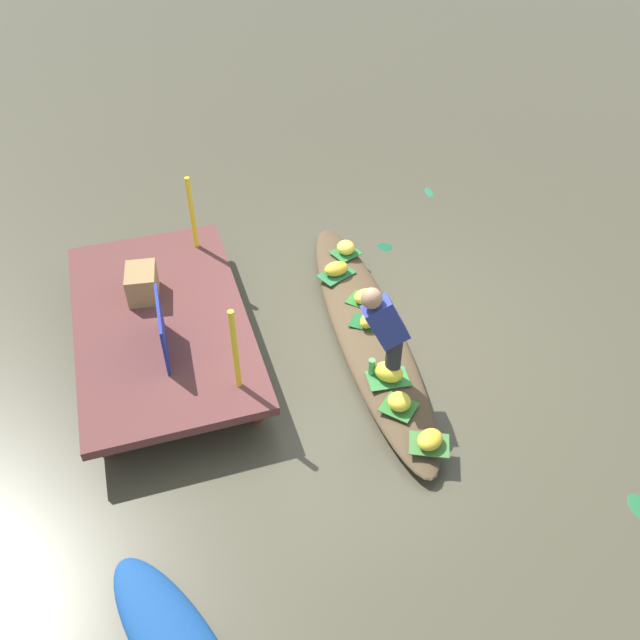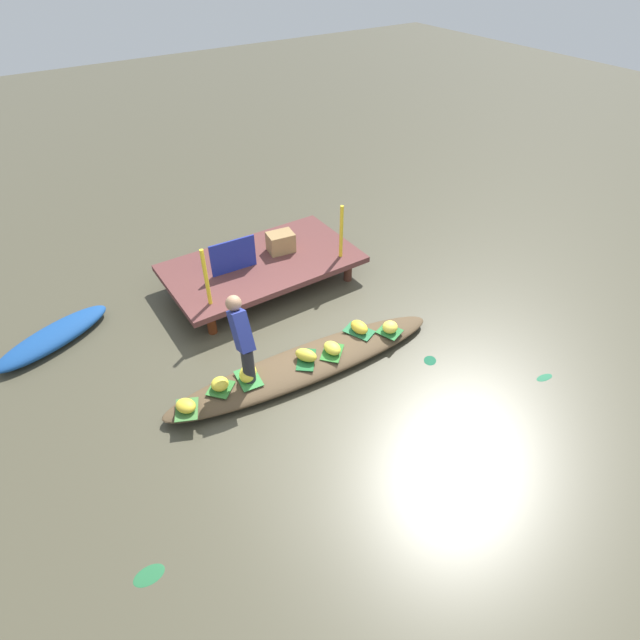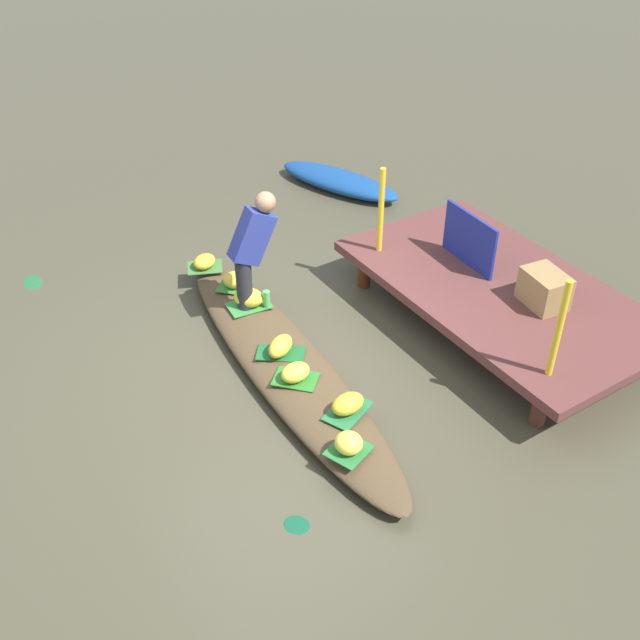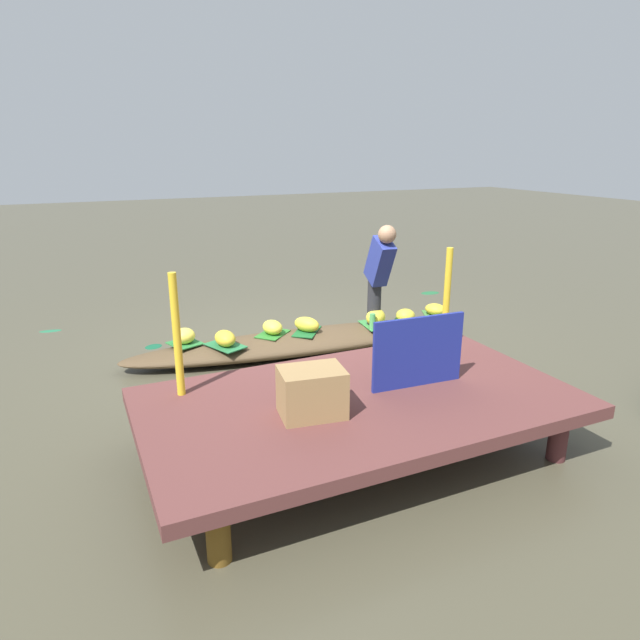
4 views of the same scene
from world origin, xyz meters
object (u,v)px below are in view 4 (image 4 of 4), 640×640
(banana_bunch_1, at_px, (184,336))
(water_bottle, at_px, (372,322))
(vendor_person, at_px, (379,269))
(produce_crate, at_px, (312,392))
(banana_bunch_2, at_px, (225,338))
(banana_bunch_4, at_px, (376,317))
(banana_bunch_5, at_px, (435,309))
(market_banner, at_px, (418,352))
(banana_bunch_3, at_px, (307,324))
(vendor_boat, at_px, (307,341))
(banana_bunch_0, at_px, (405,315))
(banana_bunch_6, at_px, (272,327))

(banana_bunch_1, height_order, water_bottle, water_bottle)
(vendor_person, distance_m, produce_crate, 2.80)
(banana_bunch_1, distance_m, produce_crate, 2.55)
(banana_bunch_2, relative_size, banana_bunch_4, 1.01)
(banana_bunch_5, bearing_deg, market_banner, 50.96)
(produce_crate, bearing_deg, water_bottle, -128.88)
(banana_bunch_1, xyz_separation_m, banana_bunch_5, (-3.07, 0.24, -0.01))
(banana_bunch_3, bearing_deg, water_bottle, 159.91)
(vendor_boat, relative_size, banana_bunch_0, 17.84)
(banana_bunch_2, bearing_deg, vendor_boat, -176.60)
(banana_bunch_3, xyz_separation_m, banana_bunch_6, (0.39, -0.08, -0.01))
(banana_bunch_6, height_order, water_bottle, water_bottle)
(vendor_boat, xyz_separation_m, water_bottle, (-0.72, 0.24, 0.20))
(banana_bunch_5, xyz_separation_m, vendor_person, (0.90, 0.12, 0.61))
(banana_bunch_0, height_order, banana_bunch_3, banana_bunch_3)
(water_bottle, bearing_deg, banana_bunch_2, -6.16)
(banana_bunch_1, height_order, banana_bunch_4, banana_bunch_4)
(banana_bunch_4, xyz_separation_m, banana_bunch_6, (1.22, -0.20, -0.02))
(banana_bunch_4, xyz_separation_m, produce_crate, (1.79, 2.21, 0.31))
(banana_bunch_6, distance_m, market_banner, 2.36)
(banana_bunch_2, distance_m, water_bottle, 1.69)
(banana_bunch_5, bearing_deg, banana_bunch_2, 0.24)
(banana_bunch_0, height_order, banana_bunch_5, banana_bunch_0)
(banana_bunch_6, height_order, produce_crate, produce_crate)
(banana_bunch_2, distance_m, banana_bunch_6, 0.61)
(banana_bunch_1, relative_size, banana_bunch_3, 0.73)
(banana_bunch_3, distance_m, produce_crate, 2.54)
(vendor_person, bearing_deg, banana_bunch_4, -100.09)
(vendor_person, bearing_deg, banana_bunch_5, -172.34)
(banana_bunch_2, height_order, produce_crate, produce_crate)
(banana_bunch_0, bearing_deg, vendor_person, 3.60)
(banana_bunch_2, distance_m, produce_crate, 2.27)
(vendor_boat, distance_m, banana_bunch_4, 0.87)
(banana_bunch_6, bearing_deg, banana_bunch_3, 168.82)
(vendor_person, distance_m, market_banner, 2.20)
(vendor_boat, height_order, banana_bunch_4, banana_bunch_4)
(vendor_person, bearing_deg, banana_bunch_0, -176.40)
(banana_bunch_0, xyz_separation_m, vendor_person, (0.40, 0.02, 0.60))
(banana_bunch_5, height_order, vendor_person, vendor_person)
(banana_bunch_2, relative_size, vendor_person, 0.25)
(banana_bunch_4, xyz_separation_m, water_bottle, (0.12, 0.14, -0.00))
(banana_bunch_1, height_order, banana_bunch_3, same)
(banana_bunch_4, relative_size, banana_bunch_5, 1.13)
(banana_bunch_2, bearing_deg, banana_bunch_6, -165.31)
(vendor_boat, relative_size, vendor_person, 3.39)
(banana_bunch_2, height_order, market_banner, market_banner)
(produce_crate, bearing_deg, banana_bunch_0, -135.16)
(banana_bunch_6, height_order, vendor_person, vendor_person)
(banana_bunch_0, relative_size, banana_bunch_6, 0.83)
(banana_bunch_4, bearing_deg, banana_bunch_3, -8.27)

